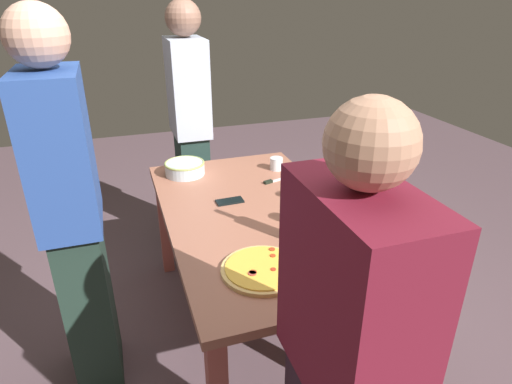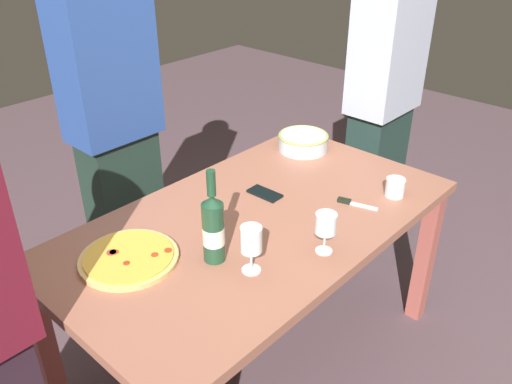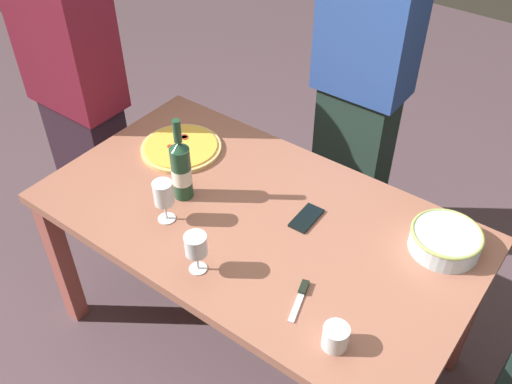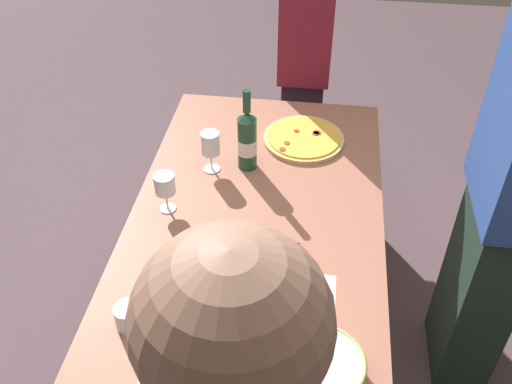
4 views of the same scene
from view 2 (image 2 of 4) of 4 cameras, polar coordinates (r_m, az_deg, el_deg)
name	(u,v)px [view 2 (image 2 of 4)]	position (r m, az deg, el deg)	size (l,w,h in m)	color
ground_plane	(256,357)	(2.52, 0.00, -17.34)	(8.00, 8.00, 0.00)	#59444B
dining_table	(256,238)	(2.09, 0.00, -4.95)	(1.60, 0.90, 0.75)	#9D614B
pizza	(129,258)	(1.86, -13.54, -6.92)	(0.34, 0.34, 0.03)	#DDB267
serving_bowl	(303,141)	(2.58, 5.10, 5.48)	(0.24, 0.24, 0.08)	silver
wine_bottle	(213,228)	(1.76, -4.63, -3.87)	(0.08, 0.08, 0.34)	#1E452D
wine_glass_near_pizza	(251,241)	(1.70, -0.53, -5.26)	(0.07, 0.07, 0.17)	white
wine_glass_by_bottle	(325,225)	(1.81, 7.46, -3.54)	(0.07, 0.07, 0.15)	white
cup_amber	(395,187)	(2.24, 14.76, 0.49)	(0.08, 0.08, 0.08)	white
cell_phone	(265,193)	(2.19, 0.95, -0.16)	(0.07, 0.14, 0.01)	black
pizza_knife	(352,203)	(2.16, 10.30, -1.16)	(0.07, 0.16, 0.02)	silver
person_host	(115,128)	(2.54, -15.00, 6.64)	(0.40, 0.24, 1.75)	#20332A
person_guest_right	(383,103)	(2.87, 13.48, 9.32)	(0.39, 0.24, 1.73)	#1F342F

